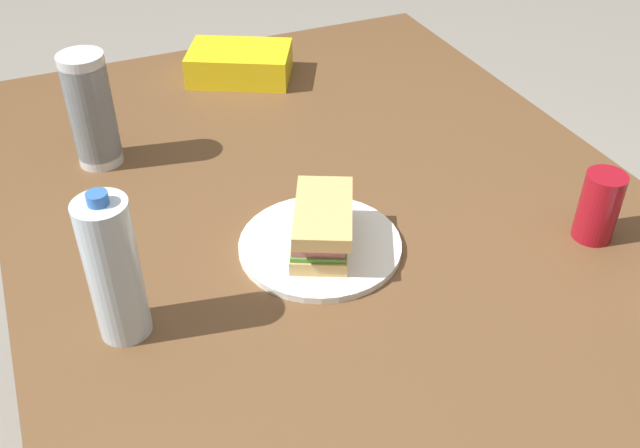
% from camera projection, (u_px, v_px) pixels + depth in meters
% --- Properties ---
extents(dining_table, '(1.71, 1.12, 0.74)m').
position_uv_depth(dining_table, '(357.00, 272.00, 1.26)').
color(dining_table, brown).
rests_on(dining_table, ground_plane).
extents(paper_plate, '(0.27, 0.27, 0.01)m').
position_uv_depth(paper_plate, '(320.00, 245.00, 1.19)').
color(paper_plate, white).
rests_on(paper_plate, dining_table).
extents(sandwich, '(0.21, 0.15, 0.08)m').
position_uv_depth(sandwich, '(321.00, 224.00, 1.16)').
color(sandwich, '#DBB26B').
rests_on(sandwich, paper_plate).
extents(soda_can_red, '(0.07, 0.07, 0.12)m').
position_uv_depth(soda_can_red, '(599.00, 206.00, 1.18)').
color(soda_can_red, maroon).
rests_on(soda_can_red, dining_table).
extents(chip_bag, '(0.24, 0.27, 0.07)m').
position_uv_depth(chip_bag, '(240.00, 63.00, 1.68)').
color(chip_bag, yellow).
rests_on(chip_bag, dining_table).
extents(water_bottle_tall, '(0.07, 0.07, 0.24)m').
position_uv_depth(water_bottle_tall, '(114.00, 270.00, 0.98)').
color(water_bottle_tall, silver).
rests_on(water_bottle_tall, dining_table).
extents(plastic_cup_stack, '(0.08, 0.08, 0.22)m').
position_uv_depth(plastic_cup_stack, '(91.00, 110.00, 1.34)').
color(plastic_cup_stack, silver).
rests_on(plastic_cup_stack, dining_table).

